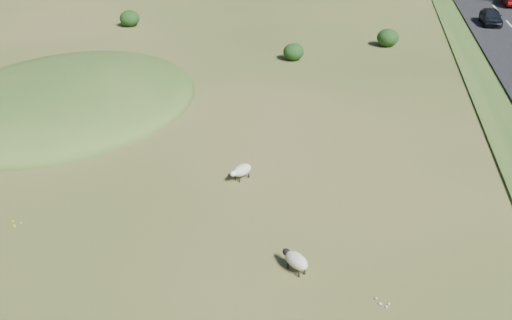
{
  "coord_description": "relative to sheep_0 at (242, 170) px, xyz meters",
  "views": [
    {
      "loc": [
        6.77,
        -19.62,
        12.84
      ],
      "look_at": [
        2.0,
        4.0,
        1.0
      ],
      "focal_mm": 40.0,
      "sensor_mm": 36.0,
      "label": 1
    }
  ],
  "objects": [
    {
      "name": "sheep_3",
      "position": [
        3.5,
        -6.55,
        -0.0
      ],
      "size": [
        1.24,
        1.18,
        0.75
      ],
      "rotation": [
        0.0,
        0.0,
        2.4
      ],
      "color": "#BDB69C",
      "rests_on": "ground"
    },
    {
      "name": "sheep_0",
      "position": [
        0.0,
        0.0,
        0.0
      ],
      "size": [
        1.05,
        1.32,
        0.75
      ],
      "rotation": [
        0.0,
        0.0,
        4.16
      ],
      "color": "#BDB69C",
      "rests_on": "ground"
    },
    {
      "name": "mound",
      "position": [
        -13.34,
        8.19,
        -0.48
      ],
      "size": [
        16.0,
        20.0,
        4.0
      ],
      "primitive_type": "ellipsoid",
      "color": "#33561E",
      "rests_on": "ground"
    },
    {
      "name": "car_1",
      "position": [
        16.76,
        35.68,
        0.53
      ],
      "size": [
        1.78,
        4.42,
        1.51
      ],
      "primitive_type": "imported",
      "color": "black",
      "rests_on": "road"
    },
    {
      "name": "ground",
      "position": [
        -1.34,
        16.19,
        -0.48
      ],
      "size": [
        160.0,
        160.0,
        0.0
      ],
      "primitive_type": "plane",
      "color": "#374F18",
      "rests_on": "ground"
    },
    {
      "name": "shrubs",
      "position": [
        -4.67,
        25.82,
        0.27
      ],
      "size": [
        26.49,
        10.18,
        1.57
      ],
      "color": "black",
      "rests_on": "ground"
    }
  ]
}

